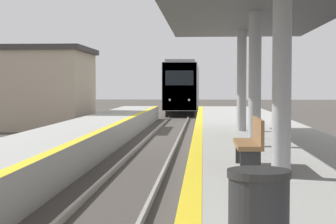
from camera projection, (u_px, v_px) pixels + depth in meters
name	position (u px, v px, depth m)	size (l,w,h in m)	color
train	(184.00, 88.00, 53.15)	(2.70, 20.69, 4.55)	black
bench	(251.00, 142.00, 10.25)	(0.44, 1.64, 0.92)	brown
station_building	(17.00, 88.00, 32.65)	(8.54, 6.07, 4.69)	tan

